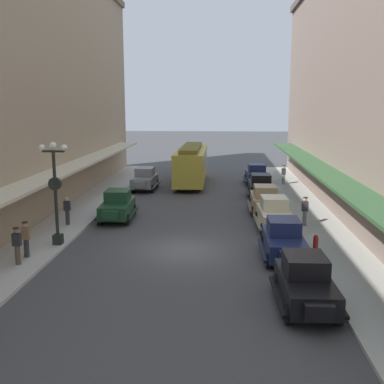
{
  "coord_description": "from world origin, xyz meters",
  "views": [
    {
      "loc": [
        1.81,
        -22.01,
        7.15
      ],
      "look_at": [
        0.0,
        6.0,
        1.8
      ],
      "focal_mm": 43.67,
      "sensor_mm": 36.0,
      "label": 1
    }
  ],
  "objects_px": {
    "streetcar": "(191,163)",
    "pedestrian_0": "(67,211)",
    "parked_car_4": "(117,205)",
    "pedestrian_2": "(284,175)",
    "parked_car_5": "(145,179)",
    "parked_car_7": "(256,174)",
    "pedestrian_3": "(305,211)",
    "parked_car_0": "(274,213)",
    "lamp_post_with_clock": "(55,189)",
    "pedestrian_4": "(17,245)",
    "parked_car_6": "(265,198)",
    "fire_hydrant": "(316,243)",
    "parked_car_1": "(284,239)",
    "parked_car_2": "(306,281)",
    "parked_car_3": "(260,185)",
    "pedestrian_1": "(26,239)"
  },
  "relations": [
    {
      "from": "streetcar",
      "to": "pedestrian_0",
      "type": "xyz_separation_m",
      "value": [
        -6.25,
        -15.09,
        -0.91
      ]
    },
    {
      "from": "parked_car_4",
      "to": "pedestrian_2",
      "type": "distance_m",
      "value": 17.46
    },
    {
      "from": "parked_car_5",
      "to": "parked_car_7",
      "type": "bearing_deg",
      "value": 19.12
    },
    {
      "from": "pedestrian_2",
      "to": "pedestrian_3",
      "type": "relative_size",
      "value": 1.0
    },
    {
      "from": "parked_car_0",
      "to": "streetcar",
      "type": "height_order",
      "value": "streetcar"
    },
    {
      "from": "parked_car_5",
      "to": "lamp_post_with_clock",
      "type": "distance_m",
      "value": 16.3
    },
    {
      "from": "parked_car_4",
      "to": "pedestrian_4",
      "type": "bearing_deg",
      "value": -105.64
    },
    {
      "from": "streetcar",
      "to": "pedestrian_0",
      "type": "height_order",
      "value": "streetcar"
    },
    {
      "from": "parked_car_6",
      "to": "fire_hydrant",
      "type": "distance_m",
      "value": 8.84
    },
    {
      "from": "parked_car_1",
      "to": "parked_car_6",
      "type": "height_order",
      "value": "same"
    },
    {
      "from": "pedestrian_4",
      "to": "parked_car_1",
      "type": "bearing_deg",
      "value": 9.66
    },
    {
      "from": "parked_car_0",
      "to": "parked_car_6",
      "type": "xyz_separation_m",
      "value": [
        -0.19,
        4.13,
        0.0
      ]
    },
    {
      "from": "parked_car_2",
      "to": "lamp_post_with_clock",
      "type": "relative_size",
      "value": 0.83
    },
    {
      "from": "parked_car_3",
      "to": "pedestrian_4",
      "type": "xyz_separation_m",
      "value": [
        -11.92,
        -16.49,
        0.07
      ]
    },
    {
      "from": "pedestrian_0",
      "to": "lamp_post_with_clock",
      "type": "bearing_deg",
      "value": -78.58
    },
    {
      "from": "parked_car_7",
      "to": "parked_car_1",
      "type": "bearing_deg",
      "value": -90.45
    },
    {
      "from": "parked_car_1",
      "to": "lamp_post_with_clock",
      "type": "relative_size",
      "value": 0.83
    },
    {
      "from": "streetcar",
      "to": "pedestrian_2",
      "type": "height_order",
      "value": "streetcar"
    },
    {
      "from": "parked_car_0",
      "to": "fire_hydrant",
      "type": "distance_m",
      "value": 4.79
    },
    {
      "from": "parked_car_1",
      "to": "parked_car_5",
      "type": "bearing_deg",
      "value": 118.71
    },
    {
      "from": "fire_hydrant",
      "to": "pedestrian_0",
      "type": "height_order",
      "value": "pedestrian_0"
    },
    {
      "from": "parked_car_5",
      "to": "pedestrian_2",
      "type": "distance_m",
      "value": 12.11
    },
    {
      "from": "fire_hydrant",
      "to": "pedestrian_0",
      "type": "distance_m",
      "value": 14.14
    },
    {
      "from": "parked_car_1",
      "to": "parked_car_3",
      "type": "relative_size",
      "value": 1.0
    },
    {
      "from": "streetcar",
      "to": "fire_hydrant",
      "type": "bearing_deg",
      "value": -69.29
    },
    {
      "from": "fire_hydrant",
      "to": "pedestrian_4",
      "type": "xyz_separation_m",
      "value": [
        -13.48,
        -2.73,
        0.45
      ]
    },
    {
      "from": "parked_car_6",
      "to": "pedestrian_0",
      "type": "relative_size",
      "value": 2.6
    },
    {
      "from": "parked_car_0",
      "to": "parked_car_4",
      "type": "xyz_separation_m",
      "value": [
        -9.51,
        1.57,
        0.0
      ]
    },
    {
      "from": "parked_car_7",
      "to": "parked_car_3",
      "type": "bearing_deg",
      "value": -90.94
    },
    {
      "from": "pedestrian_0",
      "to": "pedestrian_4",
      "type": "distance_m",
      "value": 6.85
    },
    {
      "from": "pedestrian_2",
      "to": "pedestrian_0",
      "type": "bearing_deg",
      "value": -134.14
    },
    {
      "from": "parked_car_2",
      "to": "parked_car_0",
      "type": "bearing_deg",
      "value": 89.78
    },
    {
      "from": "parked_car_3",
      "to": "parked_car_4",
      "type": "relative_size",
      "value": 0.99
    },
    {
      "from": "streetcar",
      "to": "fire_hydrant",
      "type": "distance_m",
      "value": 20.58
    },
    {
      "from": "parked_car_0",
      "to": "parked_car_5",
      "type": "height_order",
      "value": "same"
    },
    {
      "from": "parked_car_1",
      "to": "pedestrian_2",
      "type": "relative_size",
      "value": 2.55
    },
    {
      "from": "parked_car_1",
      "to": "pedestrian_2",
      "type": "distance_m",
      "value": 19.8
    },
    {
      "from": "parked_car_0",
      "to": "pedestrian_4",
      "type": "height_order",
      "value": "parked_car_0"
    },
    {
      "from": "parked_car_5",
      "to": "parked_car_2",
      "type": "bearing_deg",
      "value": -67.1
    },
    {
      "from": "parked_car_1",
      "to": "pedestrian_0",
      "type": "relative_size",
      "value": 2.6
    },
    {
      "from": "parked_car_6",
      "to": "pedestrian_2",
      "type": "distance_m",
      "value": 10.57
    },
    {
      "from": "streetcar",
      "to": "pedestrian_3",
      "type": "relative_size",
      "value": 5.75
    },
    {
      "from": "parked_car_0",
      "to": "parked_car_7",
      "type": "relative_size",
      "value": 1.0
    },
    {
      "from": "pedestrian_4",
      "to": "pedestrian_3",
      "type": "bearing_deg",
      "value": 28.97
    },
    {
      "from": "pedestrian_1",
      "to": "parked_car_6",
      "type": "bearing_deg",
      "value": 41.38
    },
    {
      "from": "parked_car_3",
      "to": "parked_car_7",
      "type": "xyz_separation_m",
      "value": [
        0.1,
        5.94,
        0.0
      ]
    },
    {
      "from": "parked_car_1",
      "to": "lamp_post_with_clock",
      "type": "xyz_separation_m",
      "value": [
        -11.13,
        1.04,
        2.04
      ]
    },
    {
      "from": "lamp_post_with_clock",
      "to": "fire_hydrant",
      "type": "height_order",
      "value": "lamp_post_with_clock"
    },
    {
      "from": "parked_car_3",
      "to": "parked_car_5",
      "type": "bearing_deg",
      "value": 164.37
    },
    {
      "from": "parked_car_3",
      "to": "fire_hydrant",
      "type": "height_order",
      "value": "parked_car_3"
    }
  ]
}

